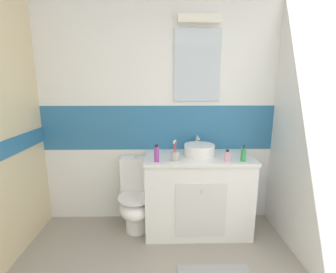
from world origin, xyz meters
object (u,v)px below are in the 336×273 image
at_px(sink_basin, 199,149).
at_px(perfume_flask_small, 227,156).
at_px(toilet, 136,198).
at_px(soap_dispenser, 243,155).
at_px(toothbrush_cup, 175,156).
at_px(deodorant_spray_can, 157,154).

relative_size(sink_basin, perfume_flask_small, 3.08).
xyz_separation_m(toilet, soap_dispenser, (1.07, -0.21, 0.55)).
bearing_deg(perfume_flask_small, toothbrush_cup, 176.86).
height_order(toilet, soap_dispenser, soap_dispenser).
xyz_separation_m(toothbrush_cup, perfume_flask_small, (0.51, -0.03, 0.00)).
bearing_deg(toothbrush_cup, deodorant_spray_can, -172.25).
bearing_deg(perfume_flask_small, toilet, 166.91).
xyz_separation_m(toothbrush_cup, soap_dispenser, (0.66, -0.03, 0.01)).
height_order(sink_basin, perfume_flask_small, sink_basin).
relative_size(toilet, soap_dispenser, 4.76).
relative_size(sink_basin, toothbrush_cup, 1.75).
bearing_deg(sink_basin, soap_dispenser, -28.42).
bearing_deg(toilet, toothbrush_cup, -24.28).
bearing_deg(toothbrush_cup, perfume_flask_small, -3.14).
bearing_deg(soap_dispenser, sink_basin, 151.58).
bearing_deg(perfume_flask_small, soap_dispenser, 0.69).
relative_size(soap_dispenser, perfume_flask_small, 1.42).
xyz_separation_m(toilet, perfume_flask_small, (0.92, -0.21, 0.54)).
distance_m(soap_dispenser, perfume_flask_small, 0.16).
distance_m(sink_basin, toothbrush_cup, 0.33).
bearing_deg(sink_basin, perfume_flask_small, -42.05).
xyz_separation_m(deodorant_spray_can, perfume_flask_small, (0.68, -0.00, -0.02)).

